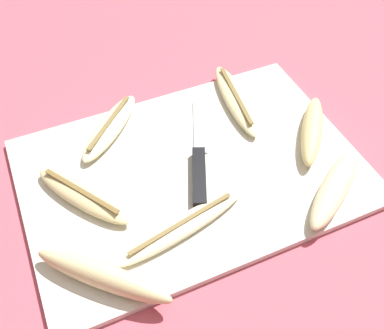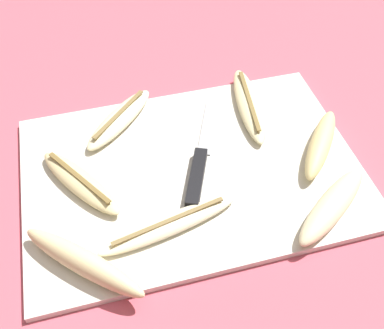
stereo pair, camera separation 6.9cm
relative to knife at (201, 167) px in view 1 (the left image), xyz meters
name	(u,v)px [view 1 (the left image)]	position (x,y,z in m)	size (l,w,h in m)	color
ground_plane	(192,173)	(-0.01, 0.01, -0.02)	(4.00, 4.00, 0.00)	#C65160
cutting_board	(192,171)	(-0.01, 0.01, -0.01)	(0.52, 0.36, 0.01)	silver
knife	(201,167)	(0.00, 0.00, 0.00)	(0.11, 0.22, 0.02)	black
banana_mellow_near	(83,196)	(-0.18, 0.02, 0.00)	(0.13, 0.17, 0.02)	beige
banana_cream_curved	(335,188)	(0.16, -0.12, 0.01)	(0.16, 0.13, 0.03)	beige
banana_soft_right	(235,99)	(0.12, 0.12, 0.00)	(0.07, 0.19, 0.02)	beige
banana_pale_long	(110,127)	(-0.10, 0.14, 0.00)	(0.15, 0.15, 0.02)	beige
banana_ripe_center	(103,276)	(-0.19, -0.12, 0.01)	(0.16, 0.16, 0.04)	beige
banana_golden_short	(312,130)	(0.20, -0.01, 0.01)	(0.12, 0.15, 0.03)	#EDD689
banana_bright_far	(182,227)	(-0.07, -0.09, 0.00)	(0.21, 0.08, 0.02)	beige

